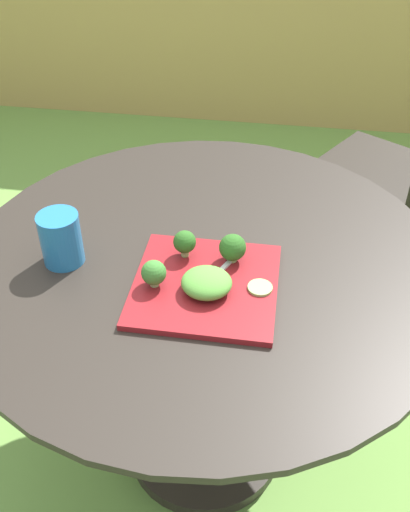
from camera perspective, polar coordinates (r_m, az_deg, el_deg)
The scene contains 12 objects.
ground_plane at distance 1.82m, azimuth -0.03°, elevation -17.99°, with size 12.00×12.00×0.00m, color #669342.
bamboo_fence at distance 3.32m, azimuth 6.26°, elevation 22.81°, with size 8.00×0.08×1.25m, color #A8894C.
patio_table at distance 1.42m, azimuth -0.04°, elevation -6.56°, with size 1.07×1.07×0.72m.
patio_chair at distance 2.16m, azimuth 19.31°, elevation 8.86°, with size 0.61×0.61×0.90m.
salad_plate at distance 1.19m, azimuth 0.04°, elevation -2.86°, with size 0.29×0.29×0.01m, color maroon.
drinking_glass at distance 1.27m, azimuth -13.82°, elevation 1.42°, with size 0.09×0.09×0.12m.
fork at distance 1.22m, azimuth 1.57°, elevation -1.39°, with size 0.08×0.15×0.00m.
lettuce_mound at distance 1.16m, azimuth 0.15°, elevation -2.61°, with size 0.10×0.10×0.04m, color #519338.
broccoli_floret_0 at distance 1.22m, azimuth 2.70°, elevation 0.82°, with size 0.06×0.06×0.06m.
broccoli_floret_1 at distance 1.24m, azimuth -2.00°, elevation 1.35°, with size 0.05×0.05×0.06m.
broccoli_floret_2 at distance 1.17m, azimuth -5.01°, elevation -1.65°, with size 0.05×0.05×0.06m.
cucumber_slice_0 at distance 1.18m, azimuth 5.38°, elevation -3.08°, with size 0.05×0.05×0.01m, color #8EB766.
Camera 1 is at (0.15, -0.99, 1.52)m, focal length 41.06 mm.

